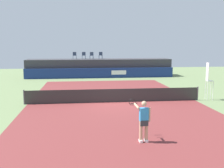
# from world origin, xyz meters

# --- Properties ---
(ground_plane) EXTENTS (48.00, 48.00, 0.00)m
(ground_plane) POSITION_xyz_m (0.00, 3.00, 0.00)
(ground_plane) COLOR #6B7F51
(court_inner) EXTENTS (12.00, 22.00, 0.00)m
(court_inner) POSITION_xyz_m (0.00, 0.00, 0.00)
(court_inner) COLOR maroon
(court_inner) RESTS_ON ground
(sponsor_wall) EXTENTS (18.00, 0.22, 1.20)m
(sponsor_wall) POSITION_xyz_m (0.01, 13.50, 0.60)
(sponsor_wall) COLOR navy
(sponsor_wall) RESTS_ON ground
(spectator_platform) EXTENTS (18.00, 2.80, 2.20)m
(spectator_platform) POSITION_xyz_m (0.00, 15.30, 1.10)
(spectator_platform) COLOR #38383D
(spectator_platform) RESTS_ON ground
(spectator_chair_far_left) EXTENTS (0.44, 0.44, 0.89)m
(spectator_chair_far_left) POSITION_xyz_m (-3.09, 15.41, 2.69)
(spectator_chair_far_left) COLOR #2D3D56
(spectator_chair_far_left) RESTS_ON spectator_platform
(spectator_chair_left) EXTENTS (0.46, 0.46, 0.89)m
(spectator_chair_left) POSITION_xyz_m (-1.95, 15.49, 2.69)
(spectator_chair_left) COLOR #2D3D56
(spectator_chair_left) RESTS_ON spectator_platform
(spectator_chair_center) EXTENTS (0.47, 0.47, 0.89)m
(spectator_chair_center) POSITION_xyz_m (-0.97, 15.14, 2.69)
(spectator_chair_center) COLOR #2D3D56
(spectator_chair_center) RESTS_ON spectator_platform
(spectator_chair_right) EXTENTS (0.45, 0.45, 0.89)m
(spectator_chair_right) POSITION_xyz_m (0.19, 15.48, 2.69)
(spectator_chair_right) COLOR #2D3D56
(spectator_chair_right) RESTS_ON spectator_platform
(umpire_chair) EXTENTS (0.47, 0.47, 2.76)m
(umpire_chair) POSITION_xyz_m (6.98, 0.01, 1.59)
(umpire_chair) COLOR white
(umpire_chair) RESTS_ON ground
(tennis_net) EXTENTS (12.40, 0.02, 0.95)m
(tennis_net) POSITION_xyz_m (0.00, 0.00, 0.47)
(tennis_net) COLOR #2D2D2D
(tennis_net) RESTS_ON ground
(net_post_near) EXTENTS (0.10, 0.10, 1.00)m
(net_post_near) POSITION_xyz_m (-6.20, 0.00, 0.50)
(net_post_near) COLOR #4C4C51
(net_post_near) RESTS_ON ground
(net_post_far) EXTENTS (0.10, 0.10, 1.00)m
(net_post_far) POSITION_xyz_m (6.20, 0.00, 0.50)
(net_post_far) COLOR #4C4C51
(net_post_far) RESTS_ON ground
(tennis_player) EXTENTS (0.75, 1.13, 1.77)m
(tennis_player) POSITION_xyz_m (0.28, -7.82, 0.96)
(tennis_player) COLOR white
(tennis_player) RESTS_ON court_inner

